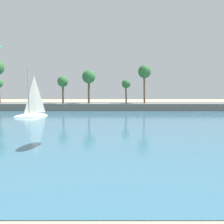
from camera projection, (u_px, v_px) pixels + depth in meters
The scene contains 3 objects.
sea at pixel (107, 113), 57.60m from camera, with size 220.00×94.57×0.06m, color #386B84.
palm_headland at pixel (96, 97), 64.65m from camera, with size 91.30×6.03×13.11m.
sailboat_near_shore at pixel (33, 112), 49.47m from camera, with size 6.76×5.92×10.08m.
Camera 1 is at (1.24, -1.66, 5.55)m, focal length 40.20 mm.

